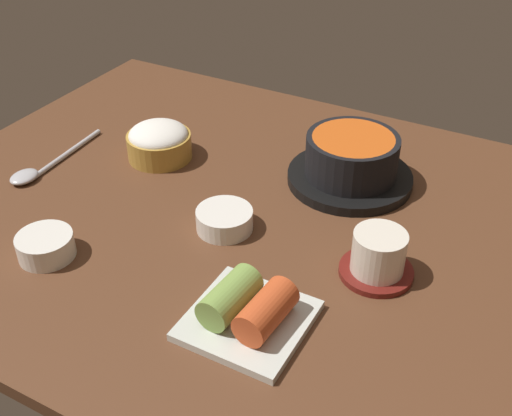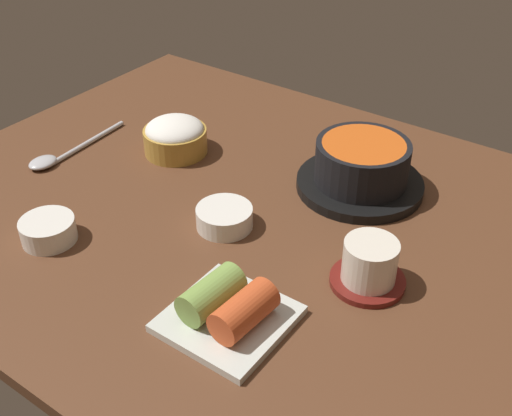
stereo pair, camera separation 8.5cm
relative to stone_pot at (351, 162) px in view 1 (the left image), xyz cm
name	(u,v)px [view 1 (the left image)]	position (x,y,z in cm)	size (l,w,h in cm)	color
dining_table	(250,220)	(-9.03, -14.59, -4.54)	(100.00, 76.00, 2.00)	#56331E
stone_pot	(351,162)	(0.00, 0.00, 0.00)	(18.73, 18.73, 7.60)	black
rice_bowl	(159,141)	(-29.39, -7.62, -0.67)	(10.18, 10.18, 5.81)	#B78C38
tea_cup_with_saucer	(378,256)	(10.75, -18.23, -0.67)	(9.22, 9.22, 6.09)	maroon
banchan_cup_center	(224,219)	(-10.51, -19.09, -1.98)	(7.72, 7.72, 2.89)	white
kimchi_plate	(248,311)	(1.01, -33.26, -1.53)	(13.03, 13.03, 5.03)	silver
side_bowl_near	(45,245)	(-27.51, -34.96, -1.87)	(7.24, 7.24, 3.11)	white
spoon	(39,169)	(-43.13, -20.36, -2.93)	(3.60, 19.31, 1.35)	#B7B7BC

